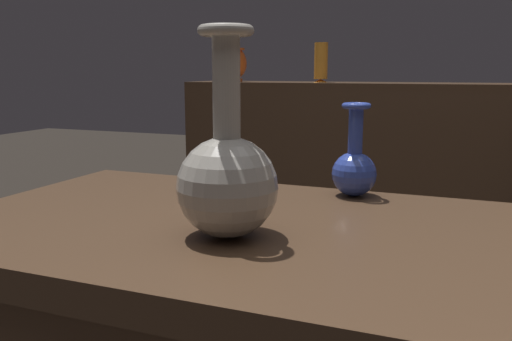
{
  "coord_description": "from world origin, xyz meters",
  "views": [
    {
      "loc": [
        0.28,
        -0.82,
        1.06
      ],
      "look_at": [
        -0.03,
        -0.04,
        0.9
      ],
      "focal_mm": 37.76,
      "sensor_mm": 36.0,
      "label": 1
    }
  ],
  "objects_px": {
    "vase_tall_behind": "(354,167)",
    "shelf_vase_far_left": "(236,63)",
    "shelf_vase_left": "(321,63)",
    "vase_centerpiece": "(227,177)"
  },
  "relations": [
    {
      "from": "vase_tall_behind",
      "to": "vase_centerpiece",
      "type": "bearing_deg",
      "value": -109.94
    },
    {
      "from": "vase_tall_behind",
      "to": "shelf_vase_left",
      "type": "distance_m",
      "value": 2.0
    },
    {
      "from": "shelf_vase_far_left",
      "to": "vase_tall_behind",
      "type": "bearing_deg",
      "value": -59.88
    },
    {
      "from": "shelf_vase_left",
      "to": "vase_centerpiece",
      "type": "bearing_deg",
      "value": -78.5
    },
    {
      "from": "vase_centerpiece",
      "to": "shelf_vase_left",
      "type": "distance_m",
      "value": 2.31
    },
    {
      "from": "vase_centerpiece",
      "to": "shelf_vase_far_left",
      "type": "relative_size",
      "value": 1.64
    },
    {
      "from": "vase_tall_behind",
      "to": "shelf_vase_left",
      "type": "bearing_deg",
      "value": 107.08
    },
    {
      "from": "shelf_vase_left",
      "to": "shelf_vase_far_left",
      "type": "xyz_separation_m",
      "value": [
        -0.52,
        0.0,
        -0.0
      ]
    },
    {
      "from": "shelf_vase_left",
      "to": "shelf_vase_far_left",
      "type": "relative_size",
      "value": 1.12
    },
    {
      "from": "vase_tall_behind",
      "to": "shelf_vase_far_left",
      "type": "bearing_deg",
      "value": 120.12
    }
  ]
}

